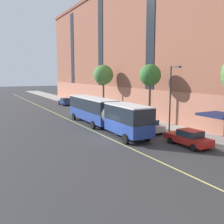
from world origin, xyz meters
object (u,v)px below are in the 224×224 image
(parked_car_darkgray_3, at_px, (118,117))
(parked_car_red_5, at_px, (189,138))
(street_tree_far_uptown, at_px, (103,75))
(parked_car_black_0, at_px, (99,111))
(parked_car_navy_1, at_px, (65,102))
(fire_hydrant, at_px, (141,122))
(city_bus, at_px, (103,112))
(street_lamp, at_px, (172,93))
(street_tree_mid_block, at_px, (150,76))
(parked_car_silver_4, at_px, (147,126))

(parked_car_darkgray_3, bearing_deg, parked_car_red_5, -90.30)
(parked_car_red_5, distance_m, street_tree_far_uptown, 25.24)
(parked_car_darkgray_3, bearing_deg, parked_car_black_0, 89.34)
(parked_car_navy_1, height_order, fire_hydrant, parked_car_navy_1)
(city_bus, height_order, parked_car_darkgray_3, city_bus)
(parked_car_navy_1, bearing_deg, parked_car_darkgray_3, -90.34)
(parked_car_red_5, height_order, street_lamp, street_lamp)
(parked_car_red_5, relative_size, street_tree_mid_block, 0.60)
(parked_car_black_0, relative_size, street_tree_mid_block, 0.62)
(parked_car_red_5, distance_m, street_tree_mid_block, 12.42)
(city_bus, bearing_deg, street_tree_mid_block, -4.25)
(parked_car_silver_4, xyz_separation_m, fire_hydrant, (1.72, 3.74, -0.29))
(parked_car_black_0, height_order, street_lamp, street_lamp)
(parked_car_navy_1, height_order, parked_car_darkgray_3, same)
(parked_car_silver_4, bearing_deg, city_bus, 127.63)
(city_bus, relative_size, parked_car_silver_4, 4.23)
(parked_car_navy_1, xyz_separation_m, street_lamp, (1.68, -32.21, 3.85))
(parked_car_darkgray_3, height_order, street_tree_mid_block, street_tree_mid_block)
(city_bus, bearing_deg, street_tree_far_uptown, 63.39)
(fire_hydrant, bearing_deg, parked_car_darkgray_3, 119.22)
(parked_car_darkgray_3, distance_m, fire_hydrant, 3.54)
(parked_car_silver_4, height_order, street_tree_mid_block, street_tree_mid_block)
(street_tree_mid_block, bearing_deg, parked_car_red_5, -107.18)
(street_tree_far_uptown, bearing_deg, fire_hydrant, -95.99)
(street_tree_far_uptown, bearing_deg, parked_car_red_5, -97.64)
(street_tree_mid_block, bearing_deg, parked_car_navy_1, 96.63)
(parked_car_red_5, bearing_deg, street_tree_mid_block, 72.82)
(parked_car_navy_1, distance_m, fire_hydrant, 26.65)
(parked_car_navy_1, distance_m, parked_car_red_5, 36.91)
(parked_car_silver_4, height_order, street_tree_far_uptown, street_tree_far_uptown)
(parked_car_darkgray_3, relative_size, parked_car_silver_4, 1.04)
(street_tree_far_uptown, relative_size, fire_hydrant, 11.29)
(city_bus, distance_m, street_tree_far_uptown, 15.52)
(parked_car_black_0, relative_size, parked_car_darkgray_3, 1.07)
(parked_car_black_0, height_order, parked_car_silver_4, same)
(street_tree_mid_block, relative_size, street_tree_far_uptown, 0.96)
(parked_car_navy_1, bearing_deg, street_tree_mid_block, -83.37)
(street_lamp, bearing_deg, fire_hydrant, 91.02)
(parked_car_red_5, height_order, street_tree_mid_block, street_tree_mid_block)
(street_tree_mid_block, bearing_deg, street_lamp, -103.20)
(city_bus, height_order, street_tree_far_uptown, street_tree_far_uptown)
(parked_car_silver_4, xyz_separation_m, street_lamp, (1.82, -1.86, 3.85))
(parked_car_silver_4, distance_m, street_lamp, 4.64)
(street_tree_mid_block, relative_size, street_lamp, 1.05)
(parked_car_navy_1, distance_m, parked_car_darkgray_3, 23.53)
(parked_car_silver_4, bearing_deg, parked_car_navy_1, 89.74)
(parked_car_black_0, bearing_deg, parked_car_silver_4, -90.30)
(parked_car_black_0, bearing_deg, city_bus, -112.31)
(parked_car_black_0, bearing_deg, street_lamp, -83.35)
(street_lamp, bearing_deg, parked_car_red_5, -111.91)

